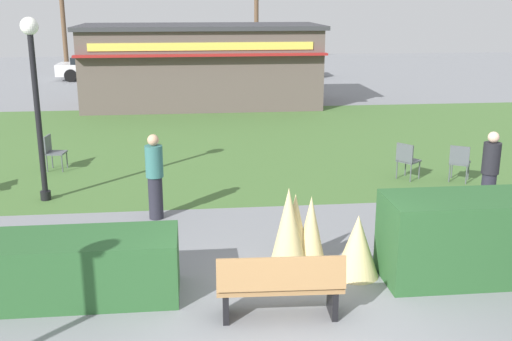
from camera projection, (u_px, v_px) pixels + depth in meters
ground_plane at (293, 334)px, 7.98m from camera, size 80.00×80.00×0.00m
lawn_patch at (232, 142)px, 18.55m from camera, size 36.00×12.00×0.01m
park_bench at (280, 286)px, 8.25m from camera, size 1.72×0.59×0.95m
hedge_left at (83, 267)px, 8.85m from camera, size 2.73×1.10×0.93m
hedge_right at (472, 238)px, 9.44m from camera, size 2.73×1.10×1.32m
ornamental_grass_behind_left at (295, 230)px, 9.87m from camera, size 0.53×0.53×1.22m
ornamental_grass_behind_right at (288, 230)px, 9.68m from camera, size 0.62×0.62×1.38m
ornamental_grass_behind_center at (357, 246)px, 9.53m from camera, size 0.69×0.69×1.00m
ornamental_grass_behind_far at (311, 231)px, 9.86m from camera, size 0.52×0.52×1.19m
lamppost_mid at (35, 87)px, 12.62m from camera, size 0.36×0.36×3.83m
food_kiosk at (202, 65)px, 24.54m from camera, size 9.41×4.38×3.17m
cafe_chair_west at (52, 150)px, 15.41m from camera, size 0.49×0.49×0.89m
cafe_chair_east at (460, 160)px, 14.41m from camera, size 0.60×0.60×0.89m
cafe_chair_north at (407, 158)px, 14.60m from camera, size 0.62×0.62×0.89m
person_strolling at (490, 173)px, 12.18m from camera, size 0.34×0.34×1.69m
person_standing at (155, 176)px, 11.94m from camera, size 0.34×0.34×1.69m
parked_car_west_slot at (98, 67)px, 32.59m from camera, size 4.21×2.07×1.20m
parked_car_center_slot at (202, 66)px, 33.17m from camera, size 4.35×2.36×1.20m
parked_car_east_slot at (281, 65)px, 33.61m from camera, size 4.20×2.07×1.20m
tree_left_bg at (63, 17)px, 37.46m from camera, size 0.91×0.96×6.85m
tree_right_bg at (256, 18)px, 39.30m from camera, size 0.91×0.96×6.62m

